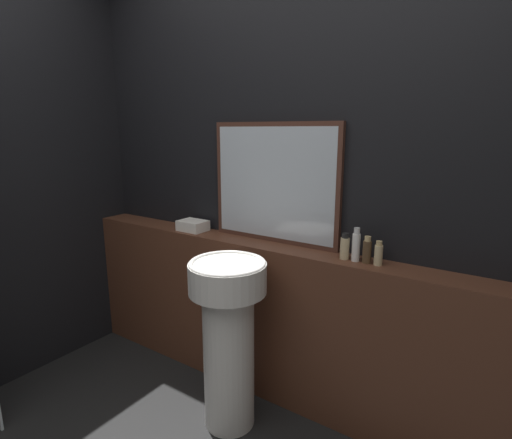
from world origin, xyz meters
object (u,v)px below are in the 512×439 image
towel_stack (193,226)px  body_wash_bottle (378,254)px  pedestal_sink (228,332)px  mirror (274,183)px  shampoo_bottle (345,247)px  lotion_bottle (367,251)px  conditioner_bottle (356,246)px

towel_stack → body_wash_bottle: 1.15m
pedestal_sink → mirror: bearing=89.7°
pedestal_sink → shampoo_bottle: shampoo_bottle is taller
shampoo_bottle → lotion_bottle: (0.11, 0.00, 0.00)m
mirror → pedestal_sink: bearing=-90.3°
pedestal_sink → towel_stack: (-0.54, 0.34, 0.40)m
conditioner_bottle → towel_stack: bearing=180.0°
pedestal_sink → shampoo_bottle: size_ratio=6.91×
mirror → towel_stack: bearing=-171.9°
towel_stack → body_wash_bottle: size_ratio=1.49×
conditioner_bottle → shampoo_bottle: bearing=180.0°
mirror → lotion_bottle: (0.56, -0.08, -0.27)m
mirror → body_wash_bottle: size_ratio=6.71×
towel_stack → shampoo_bottle: bearing=0.0°
body_wash_bottle → lotion_bottle: bearing=-180.0°
mirror → towel_stack: size_ratio=4.50×
mirror → lotion_bottle: 0.62m
mirror → conditioner_bottle: bearing=-8.7°
lotion_bottle → conditioner_bottle: bearing=180.0°
body_wash_bottle → shampoo_bottle: bearing=-180.0°
conditioner_bottle → lotion_bottle: (0.05, 0.00, -0.02)m
shampoo_bottle → mirror: bearing=170.2°
mirror → conditioner_bottle: 0.57m
conditioner_bottle → body_wash_bottle: 0.11m
conditioner_bottle → mirror: bearing=171.3°
shampoo_bottle → body_wash_bottle: shampoo_bottle is taller
shampoo_bottle → lotion_bottle: size_ratio=0.99×
mirror → shampoo_bottle: size_ratio=6.05×
pedestal_sink → conditioner_bottle: size_ratio=5.43×
lotion_bottle → body_wash_bottle: 0.05m
pedestal_sink → lotion_bottle: 0.79m
lotion_bottle → body_wash_bottle: lotion_bottle is taller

